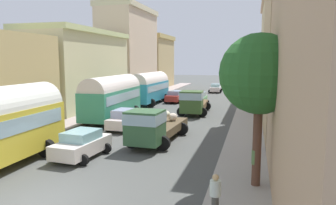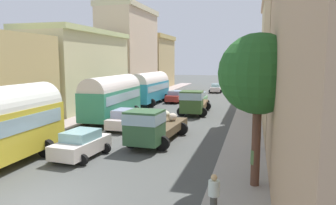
% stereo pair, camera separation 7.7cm
% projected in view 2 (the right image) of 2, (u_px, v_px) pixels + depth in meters
% --- Properties ---
extents(ground_plane, '(154.00, 154.00, 0.00)m').
position_uv_depth(ground_plane, '(186.00, 106.00, 38.07)').
color(ground_plane, '#4D4F4C').
extents(sidewalk_left, '(2.50, 70.00, 0.14)m').
position_uv_depth(sidewalk_left, '(129.00, 103.00, 39.93)').
color(sidewalk_left, '#A59490').
rests_on(sidewalk_left, ground).
extents(sidewalk_right, '(2.50, 70.00, 0.14)m').
position_uv_depth(sidewalk_right, '(249.00, 108.00, 36.19)').
color(sidewalk_right, '#A8A39B').
rests_on(sidewalk_right, ground).
extents(building_left_2, '(6.49, 14.63, 8.70)m').
position_uv_depth(building_left_2, '(79.00, 69.00, 36.10)').
color(building_left_2, beige).
rests_on(building_left_2, ground).
extents(building_left_3, '(5.86, 12.71, 13.43)m').
position_uv_depth(building_left_3, '(129.00, 51.00, 49.62)').
color(building_left_3, beige).
rests_on(building_left_3, ground).
extents(building_left_4, '(6.10, 11.42, 10.09)m').
position_uv_depth(building_left_4, '(154.00, 62.00, 62.18)').
color(building_left_4, tan).
rests_on(building_left_4, ground).
extents(building_right_1, '(5.47, 12.93, 14.27)m').
position_uv_depth(building_right_1, '(301.00, 36.00, 23.87)').
color(building_right_1, tan).
rests_on(building_right_1, ground).
extents(building_right_2, '(4.92, 13.47, 12.16)m').
position_uv_depth(building_right_2, '(282.00, 54.00, 37.24)').
color(building_right_2, beige).
rests_on(building_right_2, ground).
extents(building_right_3, '(5.24, 10.04, 8.70)m').
position_uv_depth(building_right_3, '(277.00, 67.00, 49.36)').
color(building_right_3, beige).
rests_on(building_right_3, ground).
extents(parked_bus_1, '(3.44, 8.73, 4.01)m').
position_uv_depth(parked_bus_1, '(112.00, 96.00, 28.72)').
color(parked_bus_1, '#34916F').
rests_on(parked_bus_1, ground).
extents(parked_bus_2, '(3.36, 8.85, 3.90)m').
position_uv_depth(parked_bus_2, '(150.00, 87.00, 39.39)').
color(parked_bus_2, teal).
rests_on(parked_bus_2, ground).
extents(cargo_truck_0, '(3.15, 7.28, 2.44)m').
position_uv_depth(cargo_truck_0, '(153.00, 126.00, 20.51)').
color(cargo_truck_0, '#315A36').
rests_on(cargo_truck_0, ground).
extents(cargo_truck_1, '(3.13, 7.05, 2.49)m').
position_uv_depth(cargo_truck_1, '(194.00, 102.00, 31.70)').
color(cargo_truck_1, '#365526').
rests_on(cargo_truck_1, ground).
extents(car_0, '(2.32, 3.79, 1.63)m').
position_uv_depth(car_0, '(199.00, 99.00, 38.17)').
color(car_0, '#50974A').
rests_on(car_0, ground).
extents(car_1, '(2.28, 4.07, 1.44)m').
position_uv_depth(car_1, '(216.00, 88.00, 53.49)').
color(car_1, silver).
rests_on(car_1, ground).
extents(car_2, '(2.48, 3.87, 1.53)m').
position_uv_depth(car_2, '(81.00, 144.00, 17.80)').
color(car_2, silver).
rests_on(car_2, ground).
extents(car_3, '(2.16, 3.77, 1.58)m').
position_uv_depth(car_3, '(124.00, 119.00, 25.10)').
color(car_3, silver).
rests_on(car_3, ground).
extents(car_4, '(2.33, 3.73, 1.51)m').
position_uv_depth(car_4, '(175.00, 96.00, 40.99)').
color(car_4, '#B73128').
rests_on(car_4, ground).
extents(pedestrian_0, '(0.50, 0.50, 1.70)m').
position_uv_depth(pedestrian_0, '(214.00, 196.00, 10.58)').
color(pedestrian_0, '#474844').
rests_on(pedestrian_0, ground).
extents(pedestrian_1, '(0.42, 0.42, 1.84)m').
position_uv_depth(pedestrian_1, '(254.00, 104.00, 32.06)').
color(pedestrian_1, '#22334E').
rests_on(pedestrian_1, ground).
extents(pedestrian_2, '(0.44, 0.44, 1.84)m').
position_uv_depth(pedestrian_2, '(248.00, 97.00, 37.56)').
color(pedestrian_2, '#28244A').
rests_on(pedestrian_2, ground).
extents(pedestrian_3, '(0.38, 0.38, 1.88)m').
position_uv_depth(pedestrian_3, '(255.00, 164.00, 13.50)').
color(pedestrian_3, '#1D1C47').
rests_on(pedestrian_3, ground).
extents(roadside_tree_0, '(3.31, 3.31, 6.51)m').
position_uv_depth(roadside_tree_0, '(259.00, 75.00, 12.99)').
color(roadside_tree_0, brown).
rests_on(roadside_tree_0, ground).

